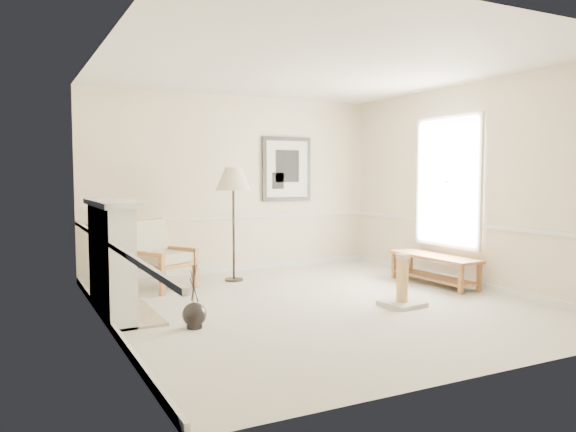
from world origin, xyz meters
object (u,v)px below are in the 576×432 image
object	(u,v)px
armchair	(157,252)
scratching_post	(402,290)
floor_vase	(194,315)
bench	(434,265)
floor_lamp	(233,182)

from	to	relation	value
armchair	scratching_post	world-z (taller)	armchair
armchair	scratching_post	bearing A→B (deg)	-75.17
floor_vase	armchair	bearing A→B (deg)	85.89
floor_vase	armchair	xyz separation A→B (m)	(0.16, 2.24, 0.38)
floor_vase	bench	bearing A→B (deg)	10.05
armchair	floor_lamp	distance (m)	1.53
scratching_post	bench	bearing A→B (deg)	34.45
floor_lamp	scratching_post	bearing A→B (deg)	-63.88
floor_vase	scratching_post	world-z (taller)	floor_vase
floor_vase	floor_lamp	world-z (taller)	floor_lamp
bench	scratching_post	xyz separation A→B (m)	(-1.28, -0.88, -0.09)
armchair	scratching_post	xyz separation A→B (m)	(2.40, -2.44, -0.32)
floor_vase	bench	world-z (taller)	floor_vase
armchair	scratching_post	distance (m)	3.43
floor_lamp	scratching_post	world-z (taller)	floor_lamp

